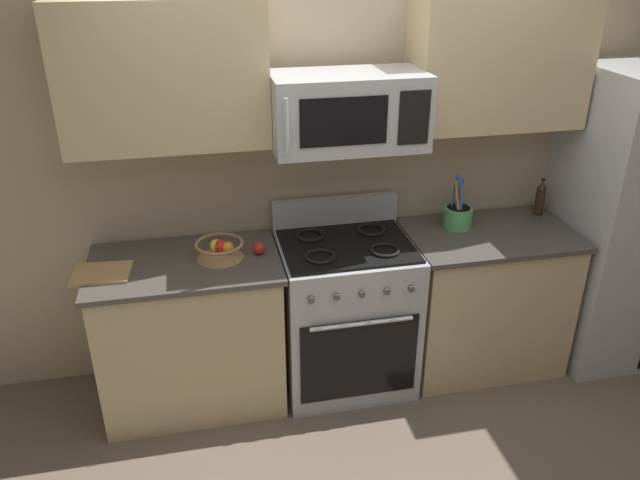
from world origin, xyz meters
TOP-DOWN VIEW (x-y plane):
  - ground_plane at (0.00, 0.00)m, footprint 16.00×16.00m
  - wall_back at (0.00, 1.11)m, footprint 8.00×0.10m
  - counter_left at (-0.90, 0.72)m, footprint 1.03×0.65m
  - range_oven at (-0.00, 0.72)m, footprint 0.76×0.69m
  - counter_right at (0.88, 0.72)m, footprint 0.99×0.65m
  - refrigerator at (1.81, 0.70)m, footprint 0.83×0.76m
  - microwave at (-0.00, 0.75)m, footprint 0.80×0.44m
  - upper_cabinets_left at (-0.91, 0.89)m, footprint 1.02×0.34m
  - upper_cabinets_right at (0.89, 0.89)m, footprint 0.98×0.34m
  - utensil_crock at (0.71, 0.83)m, footprint 0.17×0.17m
  - fruit_basket at (-0.71, 0.73)m, footprint 0.26×0.26m
  - apple_loose at (-0.50, 0.73)m, footprint 0.07×0.07m
  - cutting_board at (-1.32, 0.67)m, footprint 0.31×0.25m
  - bottle_soy at (1.29, 0.91)m, footprint 0.06×0.06m

SIDE VIEW (x-z plane):
  - ground_plane at x=0.00m, z-range 0.00..0.00m
  - counter_left at x=-0.90m, z-range 0.00..0.91m
  - counter_right at x=0.88m, z-range 0.00..0.91m
  - range_oven at x=0.00m, z-range -0.07..1.02m
  - cutting_board at x=-1.32m, z-range 0.91..0.93m
  - refrigerator at x=1.81m, z-range 0.00..1.85m
  - apple_loose at x=-0.50m, z-range 0.91..0.98m
  - fruit_basket at x=-0.71m, z-range 0.91..1.02m
  - utensil_crock at x=0.71m, z-range 0.82..1.15m
  - bottle_soy at x=1.29m, z-range 0.90..1.14m
  - wall_back at x=0.00m, z-range 0.00..2.60m
  - microwave at x=0.00m, z-range 1.48..1.87m
  - upper_cabinets_left at x=-0.91m, z-range 1.50..2.23m
  - upper_cabinets_right at x=0.89m, z-range 1.50..2.23m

